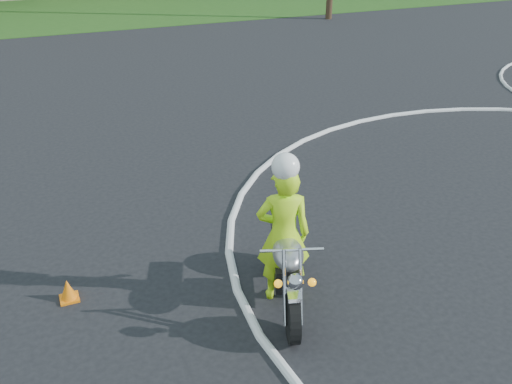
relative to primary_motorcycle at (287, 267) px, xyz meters
name	(u,v)px	position (x,y,z in m)	size (l,w,h in m)	color
grass_strip	(182,6)	(5.43, 23.50, -0.52)	(120.00, 10.00, 0.02)	#1E4714
primary_motorcycle	(287,267)	(0.00, 0.00, 0.00)	(0.99, 2.02, 1.10)	black
rider_primary_grp	(283,231)	(0.01, 0.14, 0.45)	(0.78, 0.64, 2.04)	#C1FF1A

